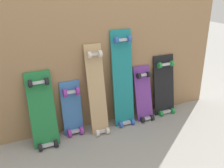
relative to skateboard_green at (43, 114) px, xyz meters
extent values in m
plane|color=gray|center=(0.63, 0.06, -0.28)|extent=(12.00, 12.00, 0.00)
cube|color=#99724C|center=(0.63, 0.13, 0.65)|extent=(2.39, 0.04, 1.85)
cube|color=#1E7238|center=(0.00, 0.01, 0.00)|extent=(0.21, 0.21, 0.69)
cube|color=#B7B7BF|center=(0.00, -0.09, -0.25)|extent=(0.10, 0.04, 0.03)
cube|color=#B7B7BF|center=(0.00, 0.06, 0.26)|extent=(0.10, 0.04, 0.03)
cylinder|color=black|center=(-0.07, -0.11, -0.25)|extent=(0.03, 0.06, 0.06)
cylinder|color=black|center=(0.07, -0.11, -0.25)|extent=(0.03, 0.06, 0.06)
cylinder|color=black|center=(-0.07, 0.04, 0.27)|extent=(0.03, 0.06, 0.06)
cylinder|color=black|center=(0.07, 0.04, 0.27)|extent=(0.03, 0.06, 0.06)
cube|color=#386BAD|center=(0.27, 0.06, -0.06)|extent=(0.18, 0.10, 0.55)
cube|color=#B7B7BF|center=(0.27, 0.01, -0.24)|extent=(0.08, 0.04, 0.03)
cube|color=#B7B7BF|center=(0.27, 0.07, 0.13)|extent=(0.08, 0.04, 0.03)
cylinder|color=purple|center=(0.21, -0.01, -0.24)|extent=(0.03, 0.07, 0.07)
cylinder|color=purple|center=(0.32, -0.01, -0.24)|extent=(0.03, 0.07, 0.07)
cylinder|color=purple|center=(0.21, 0.05, 0.13)|extent=(0.03, 0.07, 0.07)
cylinder|color=purple|center=(0.32, 0.05, 0.13)|extent=(0.03, 0.07, 0.07)
cube|color=tan|center=(0.49, 0.01, 0.09)|extent=(0.16, 0.20, 0.87)
cube|color=#B7B7BF|center=(0.49, -0.09, -0.25)|extent=(0.07, 0.04, 0.03)
cube|color=#B7B7BF|center=(0.49, 0.06, 0.44)|extent=(0.07, 0.04, 0.03)
cylinder|color=beige|center=(0.44, -0.10, -0.25)|extent=(0.03, 0.06, 0.06)
cylinder|color=beige|center=(0.54, -0.10, -0.25)|extent=(0.03, 0.06, 0.06)
cylinder|color=beige|center=(0.44, 0.05, 0.44)|extent=(0.03, 0.06, 0.06)
cylinder|color=beige|center=(0.54, 0.05, 0.44)|extent=(0.03, 0.06, 0.06)
cube|color=#197A7F|center=(0.77, 0.04, 0.14)|extent=(0.20, 0.15, 0.97)
cube|color=#B7B7BF|center=(0.77, -0.04, -0.25)|extent=(0.09, 0.04, 0.03)
cube|color=#B7B7BF|center=(0.77, 0.07, 0.54)|extent=(0.09, 0.04, 0.03)
cylinder|color=#3359B2|center=(0.70, -0.06, -0.25)|extent=(0.03, 0.06, 0.06)
cylinder|color=#3359B2|center=(0.83, -0.06, -0.25)|extent=(0.03, 0.06, 0.06)
cylinder|color=#3359B2|center=(0.70, 0.05, 0.54)|extent=(0.03, 0.06, 0.06)
cylinder|color=#3359B2|center=(0.83, 0.05, 0.54)|extent=(0.03, 0.06, 0.06)
cube|color=#6B338C|center=(0.99, 0.03, -0.05)|extent=(0.18, 0.17, 0.61)
cube|color=#B7B7BF|center=(0.99, -0.05, -0.25)|extent=(0.08, 0.04, 0.03)
cube|color=#B7B7BF|center=(0.99, 0.06, 0.17)|extent=(0.08, 0.04, 0.03)
cylinder|color=black|center=(0.94, -0.07, -0.25)|extent=(0.03, 0.05, 0.05)
cylinder|color=black|center=(1.05, -0.07, -0.25)|extent=(0.03, 0.05, 0.05)
cylinder|color=black|center=(0.94, 0.04, 0.18)|extent=(0.03, 0.05, 0.05)
cylinder|color=black|center=(1.05, 0.04, 0.18)|extent=(0.03, 0.05, 0.05)
cube|color=black|center=(1.25, 0.05, -0.01)|extent=(0.24, 0.13, 0.68)
cube|color=#B7B7BF|center=(1.25, -0.02, -0.25)|extent=(0.11, 0.04, 0.03)
cube|color=#B7B7BF|center=(1.25, 0.07, 0.25)|extent=(0.11, 0.04, 0.03)
cylinder|color=#268C3F|center=(1.18, -0.04, -0.25)|extent=(0.03, 0.06, 0.06)
cylinder|color=#268C3F|center=(1.33, -0.04, -0.25)|extent=(0.03, 0.06, 0.06)
cylinder|color=#268C3F|center=(1.18, 0.05, 0.25)|extent=(0.03, 0.06, 0.06)
cylinder|color=#268C3F|center=(1.33, 0.05, 0.25)|extent=(0.03, 0.06, 0.06)
camera|label=1|loc=(-0.28, -1.97, 1.03)|focal=41.37mm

